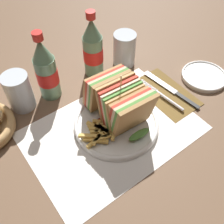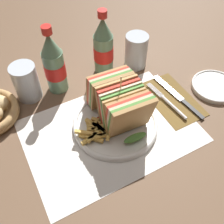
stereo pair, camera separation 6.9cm
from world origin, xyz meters
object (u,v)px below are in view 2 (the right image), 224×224
at_px(coke_bottle_near, 54,64).
at_px(coke_bottle_far, 103,48).
at_px(plate_main, 115,124).
at_px(knife, 178,96).
at_px(glass_far, 27,84).
at_px(fork, 170,104).
at_px(glass_near, 136,53).
at_px(club_sandwich, 120,103).
at_px(side_saucer, 215,86).

xyz_separation_m(coke_bottle_near, coke_bottle_far, (0.16, 0.00, 0.00)).
bearing_deg(plate_main, knife, 1.28).
distance_m(coke_bottle_far, glass_far, 0.26).
height_order(fork, glass_near, glass_near).
bearing_deg(coke_bottle_far, fork, -66.47).
distance_m(knife, coke_bottle_far, 0.27).
bearing_deg(plate_main, fork, -2.88).
distance_m(plate_main, knife, 0.22).
distance_m(knife, glass_far, 0.45).
xyz_separation_m(club_sandwich, glass_far, (-0.19, 0.22, -0.03)).
bearing_deg(knife, coke_bottle_near, 139.43).
bearing_deg(fork, side_saucer, -7.59).
height_order(knife, side_saucer, side_saucer).
bearing_deg(side_saucer, glass_far, 155.27).
bearing_deg(coke_bottle_far, club_sandwich, -105.91).
bearing_deg(club_sandwich, coke_bottle_far, 74.09).
xyz_separation_m(coke_bottle_near, glass_near, (0.27, -0.02, -0.04)).
bearing_deg(glass_near, club_sandwich, -131.55).
bearing_deg(coke_bottle_near, plate_main, -68.84).
xyz_separation_m(plate_main, coke_bottle_near, (-0.08, 0.22, 0.08)).
distance_m(club_sandwich, side_saucer, 0.34).
height_order(plate_main, glass_far, glass_far).
xyz_separation_m(club_sandwich, fork, (0.16, -0.02, -0.07)).
xyz_separation_m(knife, coke_bottle_near, (-0.31, 0.21, 0.09)).
bearing_deg(coke_bottle_near, knife, -35.00).
xyz_separation_m(coke_bottle_far, glass_far, (-0.25, 0.00, -0.04)).
relative_size(knife, glass_far, 1.89).
bearing_deg(plate_main, club_sandwich, 30.22).
distance_m(club_sandwich, glass_near, 0.26).
relative_size(plate_main, glass_far, 2.07).
xyz_separation_m(coke_bottle_far, glass_near, (0.11, -0.02, -0.04)).
xyz_separation_m(knife, side_saucer, (0.13, -0.02, 0.00)).
height_order(glass_far, side_saucer, glass_far).
xyz_separation_m(coke_bottle_near, glass_far, (-0.09, 0.01, -0.04)).
distance_m(knife, coke_bottle_near, 0.38).
xyz_separation_m(fork, coke_bottle_far, (-0.10, 0.23, 0.09)).
bearing_deg(side_saucer, glass_near, 126.96).
relative_size(knife, coke_bottle_far, 0.99).
xyz_separation_m(plate_main, glass_near, (0.19, 0.20, 0.04)).
height_order(plate_main, side_saucer, plate_main).
bearing_deg(side_saucer, club_sandwich, 175.65).
bearing_deg(coke_bottle_near, fork, -40.79).
height_order(club_sandwich, fork, club_sandwich).
height_order(plate_main, coke_bottle_far, coke_bottle_far).
height_order(coke_bottle_far, glass_near, coke_bottle_far).
relative_size(coke_bottle_far, glass_near, 1.92).
bearing_deg(coke_bottle_far, glass_near, -11.14).
relative_size(plate_main, club_sandwich, 1.17).
bearing_deg(glass_near, coke_bottle_near, 176.37).
bearing_deg(fork, coke_bottle_far, 107.96).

